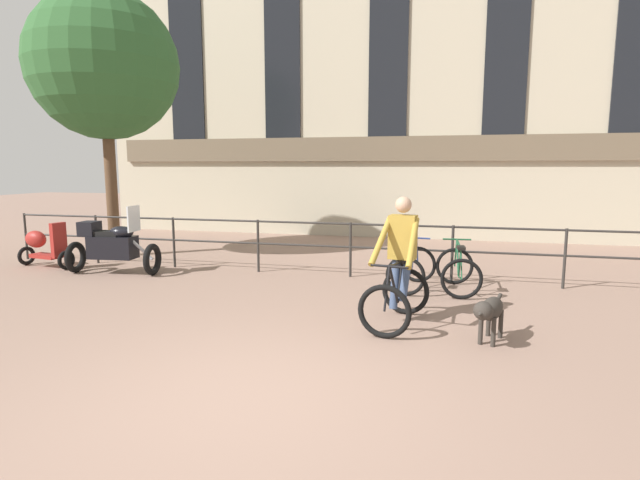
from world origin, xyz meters
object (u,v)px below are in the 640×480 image
object	(u,v)px
dog	(490,311)
cyclist_with_bike	(399,267)
parked_motorcycle	(112,246)
parked_bicycle_near_lamp	(412,268)
parked_bicycle_mid_left	(458,271)
parked_scooter	(44,245)

from	to	relation	value
dog	cyclist_with_bike	bearing A→B (deg)	172.37
parked_motorcycle	parked_bicycle_near_lamp	distance (m)	5.79
parked_motorcycle	parked_bicycle_near_lamp	world-z (taller)	parked_motorcycle
parked_bicycle_mid_left	parked_scooter	distance (m)	8.37
parked_motorcycle	parked_bicycle_mid_left	distance (m)	6.56
cyclist_with_bike	parked_bicycle_mid_left	xyz separation A→B (m)	(0.81, 1.96, -0.41)
dog	parked_motorcycle	distance (m)	7.24
cyclist_with_bike	parked_bicycle_near_lamp	xyz separation A→B (m)	(0.05, 1.96, -0.41)
cyclist_with_bike	parked_scooter	size ratio (longest dim) A/B	1.28
cyclist_with_bike	dog	distance (m)	1.31
parked_bicycle_near_lamp	parked_bicycle_mid_left	xyz separation A→B (m)	(0.77, -0.00, 0.00)
parked_motorcycle	parked_bicycle_near_lamp	size ratio (longest dim) A/B	1.52
dog	parked_scooter	bearing A→B (deg)	-177.60
cyclist_with_bike	parked_bicycle_near_lamp	distance (m)	2.00
parked_motorcycle	parked_scooter	xyz separation A→B (m)	(-1.82, 0.21, -0.10)
cyclist_with_bike	dog	world-z (taller)	cyclist_with_bike
dog	parked_bicycle_near_lamp	world-z (taller)	parked_bicycle_near_lamp
parked_motorcycle	dog	bearing A→B (deg)	-114.24
parked_bicycle_near_lamp	parked_scooter	xyz separation A→B (m)	(-7.61, -0.01, 0.10)
dog	parked_motorcycle	bearing A→B (deg)	-179.96
dog	parked_scooter	world-z (taller)	parked_scooter
cyclist_with_bike	dog	bearing A→B (deg)	-17.37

